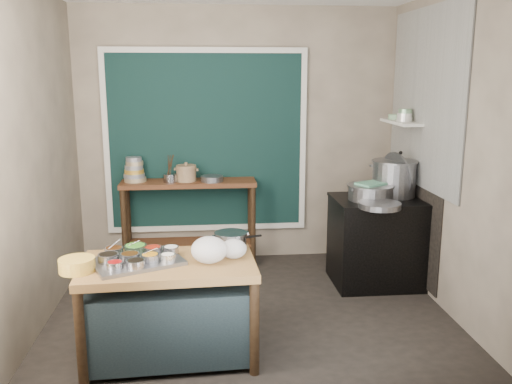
{
  "coord_description": "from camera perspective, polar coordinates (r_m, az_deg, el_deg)",
  "views": [
    {
      "loc": [
        -0.37,
        -4.51,
        2.08
      ],
      "look_at": [
        0.08,
        0.25,
        1.04
      ],
      "focal_mm": 38.0,
      "sensor_mm": 36.0,
      "label": 1
    }
  ],
  "objects": [
    {
      "name": "floor",
      "position": [
        4.98,
        -0.71,
        -12.49
      ],
      "size": [
        3.5,
        3.0,
        0.02
      ],
      "primitive_type": "cube",
      "color": "#29231F",
      "rests_on": "ground"
    },
    {
      "name": "green_cloth",
      "position": [
        5.36,
        12.0,
        0.87
      ],
      "size": [
        0.32,
        0.3,
        0.02
      ],
      "primitive_type": "cube",
      "rotation": [
        0.0,
        0.0,
        0.51
      ],
      "color": "#5BA078",
      "rests_on": "steamer"
    },
    {
      "name": "curtain_panel",
      "position": [
        6.02,
        -5.27,
        5.3
      ],
      "size": [
        2.1,
        0.02,
        1.9
      ],
      "primitive_type": "cube",
      "color": "black",
      "rests_on": "back_wall"
    },
    {
      "name": "plastic_bag_a",
      "position": [
        3.91,
        -4.95,
        -6.08
      ],
      "size": [
        0.28,
        0.24,
        0.2
      ],
      "primitive_type": "ellipsoid",
      "rotation": [
        0.0,
        0.0,
        -0.06
      ],
      "color": "white",
      "rests_on": "prep_table"
    },
    {
      "name": "wall_shelf",
      "position": [
        5.74,
        15.07,
        7.1
      ],
      "size": [
        0.22,
        0.7,
        0.03
      ],
      "primitive_type": "cube",
      "color": "beige",
      "rests_on": "right_wall"
    },
    {
      "name": "curtain_frame",
      "position": [
        6.01,
        -5.27,
        5.29
      ],
      "size": [
        2.22,
        0.03,
        2.02
      ],
      "primitive_type": null,
      "color": "beige",
      "rests_on": "back_wall"
    },
    {
      "name": "saucepan",
      "position": [
        4.19,
        -2.67,
        -5.2
      ],
      "size": [
        0.33,
        0.33,
        0.14
      ],
      "primitive_type": null,
      "rotation": [
        0.0,
        0.0,
        0.34
      ],
      "color": "gray",
      "rests_on": "prep_table"
    },
    {
      "name": "stock_pot",
      "position": [
        5.59,
        14.31,
        1.42
      ],
      "size": [
        0.51,
        0.51,
        0.36
      ],
      "primitive_type": null,
      "rotation": [
        0.0,
        0.0,
        -0.12
      ],
      "color": "gray",
      "rests_on": "stove_top"
    },
    {
      "name": "stove_top",
      "position": [
        5.48,
        12.98,
        -0.82
      ],
      "size": [
        0.92,
        0.69,
        0.03
      ],
      "primitive_type": "cube",
      "color": "black",
      "rests_on": "stove_block"
    },
    {
      "name": "back_counter",
      "position": [
        6.01,
        -7.0,
        -3.27
      ],
      "size": [
        1.45,
        0.4,
        0.95
      ],
      "primitive_type": "cube",
      "color": "#502C16",
      "rests_on": "floor"
    },
    {
      "name": "soot_patch",
      "position": [
        5.74,
        16.29,
        -2.1
      ],
      "size": [
        0.01,
        1.3,
        1.3
      ],
      "primitive_type": "cube",
      "color": "black",
      "rests_on": "right_wall"
    },
    {
      "name": "bowl_stack",
      "position": [
        5.94,
        -12.65,
        2.19
      ],
      "size": [
        0.24,
        0.24,
        0.26
      ],
      "color": "tan",
      "rests_on": "back_counter"
    },
    {
      "name": "right_wall",
      "position": [
        5.03,
        19.69,
        3.83
      ],
      "size": [
        0.02,
        3.0,
        2.8
      ],
      "primitive_type": "cube",
      "color": "gray",
      "rests_on": "floor"
    },
    {
      "name": "tile_panel",
      "position": [
        5.48,
        17.36,
        9.36
      ],
      "size": [
        0.02,
        1.7,
        1.7
      ],
      "primitive_type": "cube",
      "color": "#B2B2AA",
      "rests_on": "right_wall"
    },
    {
      "name": "ceramic_crock",
      "position": [
        5.87,
        -7.36,
        1.87
      ],
      "size": [
        0.28,
        0.28,
        0.15
      ],
      "primitive_type": null,
      "rotation": [
        0.0,
        0.0,
        -0.29
      ],
      "color": "#92754F",
      "rests_on": "back_counter"
    },
    {
      "name": "plastic_bag_b",
      "position": [
        4.01,
        -2.37,
        -5.99
      ],
      "size": [
        0.23,
        0.21,
        0.15
      ],
      "primitive_type": "ellipsoid",
      "rotation": [
        0.0,
        0.0,
        0.24
      ],
      "color": "white",
      "rests_on": "prep_table"
    },
    {
      "name": "steamer",
      "position": [
        5.38,
        11.96,
        -0.02
      ],
      "size": [
        0.61,
        0.61,
        0.15
      ],
      "primitive_type": null,
      "rotation": [
        0.0,
        0.0,
        0.41
      ],
      "color": "gray",
      "rests_on": "stove_top"
    },
    {
      "name": "shelf_bowl_green",
      "position": [
        5.91,
        14.47,
        7.68
      ],
      "size": [
        0.17,
        0.17,
        0.05
      ],
      "primitive_type": "cylinder",
      "rotation": [
        0.0,
        0.0,
        -0.16
      ],
      "color": "gray",
      "rests_on": "wall_shelf"
    },
    {
      "name": "stove_block",
      "position": [
        5.59,
        12.76,
        -5.21
      ],
      "size": [
        0.9,
        0.68,
        0.85
      ],
      "primitive_type": "cube",
      "color": "black",
      "rests_on": "floor"
    },
    {
      "name": "left_wall",
      "position": [
        4.76,
        -22.4,
        3.17
      ],
      "size": [
        0.02,
        3.0,
        2.8
      ],
      "primitive_type": "cube",
      "color": "gray",
      "rests_on": "floor"
    },
    {
      "name": "shelf_bowl_stack",
      "position": [
        5.66,
        15.4,
        7.75
      ],
      "size": [
        0.15,
        0.15,
        0.12
      ],
      "color": "silver",
      "rests_on": "wall_shelf"
    },
    {
      "name": "condiment_tray",
      "position": [
        4.01,
        -12.42,
        -7.15
      ],
      "size": [
        0.73,
        0.64,
        0.03
      ],
      "primitive_type": "cube",
      "rotation": [
        0.0,
        0.0,
        0.42
      ],
      "color": "gray",
      "rests_on": "prep_table"
    },
    {
      "name": "condiment_bowls",
      "position": [
        4.02,
        -12.62,
        -6.5
      ],
      "size": [
        0.56,
        0.45,
        0.07
      ],
      "color": "gray",
      "rests_on": "condiment_tray"
    },
    {
      "name": "wide_bowl",
      "position": [
        5.83,
        -4.66,
        1.41
      ],
      "size": [
        0.31,
        0.31,
        0.06
      ],
      "primitive_type": "cylinder",
      "rotation": [
        0.0,
        0.0,
        0.35
      ],
      "color": "gray",
      "rests_on": "back_counter"
    },
    {
      "name": "yellow_basin",
      "position": [
        3.95,
        -18.33,
        -7.3
      ],
      "size": [
        0.32,
        0.32,
        0.09
      ],
      "primitive_type": "cylinder",
      "rotation": [
        0.0,
        0.0,
        0.38
      ],
      "color": "gold",
      "rests_on": "prep_table"
    },
    {
      "name": "back_wall",
      "position": [
        6.07,
        -1.95,
        5.88
      ],
      "size": [
        3.5,
        0.02,
        2.8
      ],
      "primitive_type": "cube",
      "color": "gray",
      "rests_on": "floor"
    },
    {
      "name": "shallow_pan",
      "position": [
        5.08,
        12.89,
        -1.37
      ],
      "size": [
        0.4,
        0.4,
        0.05
      ],
      "primitive_type": "cylinder",
      "rotation": [
        0.0,
        0.0,
        0.03
      ],
      "color": "gray",
      "rests_on": "stove_top"
    },
    {
      "name": "prep_table",
      "position": [
        4.13,
        -9.04,
        -12.21
      ],
      "size": [
        1.28,
        0.77,
        0.75
      ],
      "primitive_type": "cube",
      "rotation": [
        0.0,
        0.0,
        0.04
      ],
      "color": "brown",
      "rests_on": "floor"
    },
    {
      "name": "pot_lid",
      "position": [
        5.57,
        14.66,
        1.83
      ],
      "size": [
        0.24,
        0.47,
        0.45
      ],
      "primitive_type": "cylinder",
      "rotation": [
        0.0,
        1.36,
        0.28
      ],
      "color": "gray",
      "rests_on": "stove_top"
    },
    {
      "name": "utensil_cup",
      "position": [
        5.84,
        -8.99,
        1.47
      ],
      "size": [
        0.18,
        0.18,
        0.09
      ],
      "primitive_type": "cylinder",
      "rotation": [
        0.0,
        0.0,
        0.2
      ],
      "color": "gray",
      "rests_on": "back_counter"
    }
  ]
}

